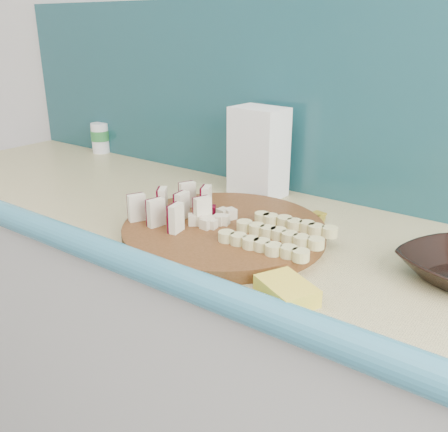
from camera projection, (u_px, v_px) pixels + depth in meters
kitchen_counter at (235, 379)px, 1.33m from camera, size 2.20×0.63×0.91m
backsplash at (301, 99)px, 1.30m from camera, size 2.20×0.02×0.50m
cutting_board at (224, 230)px, 1.08m from camera, size 0.45×0.45×0.03m
apple_wedges at (176, 206)px, 1.10m from camera, size 0.15×0.17×0.06m
apple_chunks at (214, 217)px, 1.09m from camera, size 0.07×0.07×0.02m
banana_slices at (279, 234)px, 1.00m from camera, size 0.20×0.17×0.02m
flour_bag at (258, 152)px, 1.31m from camera, size 0.14×0.11×0.23m
canister at (100, 137)px, 1.78m from camera, size 0.06×0.06×0.11m
sponge at (287, 291)px, 0.84m from camera, size 0.12×0.11×0.03m
banana_peel at (300, 221)px, 1.17m from camera, size 0.19×0.17×0.01m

